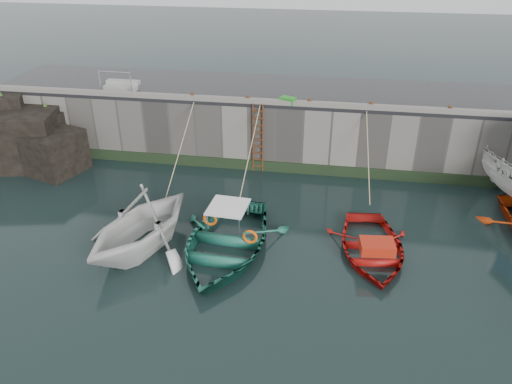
% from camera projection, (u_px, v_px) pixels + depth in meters
% --- Properties ---
extents(ground, '(120.00, 120.00, 0.00)m').
position_uv_depth(ground, '(271.00, 326.00, 14.13)').
color(ground, black).
rests_on(ground, ground).
extents(quay_back, '(30.00, 5.00, 3.00)m').
position_uv_depth(quay_back, '(307.00, 123.00, 24.28)').
color(quay_back, slate).
rests_on(quay_back, ground).
extents(road_back, '(30.00, 5.00, 0.16)m').
position_uv_depth(road_back, '(308.00, 92.00, 23.53)').
color(road_back, black).
rests_on(road_back, quay_back).
extents(kerb_back, '(30.00, 0.30, 0.20)m').
position_uv_depth(kerb_back, '(305.00, 103.00, 21.41)').
color(kerb_back, slate).
rests_on(kerb_back, road_back).
extents(algae_back, '(30.00, 0.08, 0.50)m').
position_uv_depth(algae_back, '(301.00, 169.00, 22.67)').
color(algae_back, black).
rests_on(algae_back, ground).
extents(rock_outcrop, '(5.85, 4.24, 3.41)m').
position_uv_depth(rock_outcrop, '(25.00, 137.00, 23.32)').
color(rock_outcrop, black).
rests_on(rock_outcrop, ground).
extents(ladder, '(0.51, 0.08, 3.20)m').
position_uv_depth(ladder, '(258.00, 139.00, 22.28)').
color(ladder, '#3F1E0F').
rests_on(ladder, ground).
extents(boat_near_white, '(5.65, 6.06, 2.60)m').
position_uv_depth(boat_near_white, '(143.00, 247.00, 17.57)').
color(boat_near_white, silver).
rests_on(boat_near_white, ground).
extents(boat_near_white_rope, '(0.04, 5.09, 3.10)m').
position_uv_depth(boat_near_white_rope, '(182.00, 187.00, 21.64)').
color(boat_near_white_rope, tan).
rests_on(boat_near_white_rope, ground).
extents(boat_near_blue, '(4.45, 5.97, 1.18)m').
position_uv_depth(boat_near_blue, '(225.00, 250.00, 17.42)').
color(boat_near_blue, '#1B604F').
rests_on(boat_near_blue, ground).
extents(boat_near_blue_rope, '(0.04, 4.82, 3.10)m').
position_uv_depth(boat_near_blue_rope, '(248.00, 190.00, 21.36)').
color(boat_near_blue_rope, tan).
rests_on(boat_near_blue_rope, ground).
extents(boat_near_navy, '(3.67, 4.80, 0.93)m').
position_uv_depth(boat_near_navy, '(371.00, 253.00, 17.29)').
color(boat_near_navy, '#B6130F').
rests_on(boat_near_navy, ground).
extents(boat_near_navy_rope, '(0.04, 4.26, 3.10)m').
position_uv_depth(boat_near_navy_rope, '(367.00, 196.00, 20.93)').
color(boat_near_navy_rope, tan).
rests_on(boat_near_navy_rope, ground).
extents(fish_crate, '(0.78, 0.64, 0.28)m').
position_uv_depth(fish_crate, '(288.00, 101.00, 21.62)').
color(fish_crate, '#1B8217').
rests_on(fish_crate, road_back).
extents(railing, '(1.60, 1.05, 1.00)m').
position_uv_depth(railing, '(122.00, 85.00, 23.58)').
color(railing, '#A5A8AD').
rests_on(railing, road_back).
extents(bollard_a, '(0.18, 0.18, 0.28)m').
position_uv_depth(bollard_a, '(193.00, 96.00, 22.20)').
color(bollard_a, '#3F1E0F').
rests_on(bollard_a, road_back).
extents(bollard_b, '(0.18, 0.18, 0.28)m').
position_uv_depth(bollard_b, '(248.00, 99.00, 21.84)').
color(bollard_b, '#3F1E0F').
rests_on(bollard_b, road_back).
extents(bollard_c, '(0.18, 0.18, 0.28)m').
position_uv_depth(bollard_c, '(309.00, 102.00, 21.45)').
color(bollard_c, '#3F1E0F').
rests_on(bollard_c, road_back).
extents(bollard_d, '(0.18, 0.18, 0.28)m').
position_uv_depth(bollard_d, '(371.00, 105.00, 21.07)').
color(bollard_d, '#3F1E0F').
rests_on(bollard_d, road_back).
extents(bollard_e, '(0.18, 0.18, 0.28)m').
position_uv_depth(bollard_e, '(450.00, 109.00, 20.61)').
color(bollard_e, '#3F1E0F').
rests_on(bollard_e, road_back).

